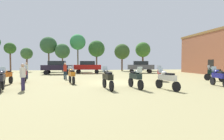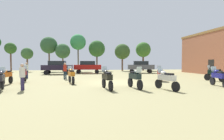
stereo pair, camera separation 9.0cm
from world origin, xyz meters
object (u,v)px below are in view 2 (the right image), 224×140
at_px(person_1, 27,69).
at_px(tree_9, 11,49).
at_px(tree_4, 97,49).
at_px(motorcycle_2, 135,78).
at_px(motorcycle_4, 107,78).
at_px(tree_2, 63,51).
at_px(motorcycle_3, 1,79).
at_px(motorcycle_6, 24,74).
at_px(car_3, 57,66).
at_px(car_2, 141,66).
at_px(motorcycle_11, 166,79).
at_px(person_2, 65,70).
at_px(tree_6, 78,42).
at_px(motorcycle_7, 160,73).
at_px(tree_5, 143,50).
at_px(tree_7, 27,54).
at_px(motorcycle_1, 6,76).
at_px(motorcycle_8, 71,75).
at_px(car_1, 88,66).
at_px(motorcycle_9, 214,73).
at_px(person_3, 22,75).
at_px(motorcycle_10, 219,77).
at_px(tree_3, 49,45).
at_px(tree_1, 122,52).

xyz_separation_m(person_1, tree_9, (-8.35, 16.36, 3.44)).
bearing_deg(tree_4, motorcycle_2, -87.06).
distance_m(motorcycle_4, tree_2, 25.31).
xyz_separation_m(motorcycle_3, motorcycle_6, (-0.36, 4.96, -0.02)).
distance_m(motorcycle_3, car_3, 15.28).
bearing_deg(car_2, tree_4, 48.71).
distance_m(motorcycle_2, motorcycle_11, 2.03).
relative_size(car_2, tree_9, 0.80).
height_order(person_1, person_2, person_1).
xyz_separation_m(motorcycle_2, tree_6, (-5.18, 25.01, 5.18)).
relative_size(motorcycle_7, motorcycle_11, 1.01).
bearing_deg(tree_9, tree_5, 0.51).
bearing_deg(tree_7, motorcycle_1, -75.88).
relative_size(motorcycle_8, tree_9, 0.37).
xyz_separation_m(motorcycle_3, motorcycle_4, (6.59, -0.21, 0.01)).
xyz_separation_m(car_1, tree_2, (-4.93, 7.23, 2.84)).
bearing_deg(tree_2, tree_7, -178.57).
distance_m(motorcycle_4, car_3, 16.52).
xyz_separation_m(car_3, tree_5, (16.54, 10.12, 3.36)).
bearing_deg(motorcycle_8, tree_2, 83.74).
xyz_separation_m(motorcycle_4, tree_9, (-16.32, 25.35, 3.75)).
bearing_deg(motorcycle_9, motorcycle_3, 173.31).
bearing_deg(tree_6, tree_4, 7.31).
bearing_deg(car_1, tree_9, 63.18).
bearing_deg(motorcycle_9, person_3, 173.63).
relative_size(tree_5, tree_7, 1.35).
bearing_deg(motorcycle_2, tree_7, -68.61).
height_order(motorcycle_1, tree_6, tree_6).
distance_m(motorcycle_4, tree_7, 27.50).
xyz_separation_m(motorcycle_8, person_3, (-2.73, -3.29, 0.26)).
xyz_separation_m(car_3, tree_2, (-0.43, 8.85, 2.84)).
bearing_deg(motorcycle_10, tree_3, 134.09).
relative_size(motorcycle_10, motorcycle_11, 1.05).
bearing_deg(tree_9, tree_1, -0.99).
xyz_separation_m(motorcycle_11, person_2, (-7.42, 8.20, 0.29)).
relative_size(tree_2, tree_5, 0.89).
height_order(motorcycle_2, car_3, car_3).
distance_m(tree_6, tree_9, 13.15).
bearing_deg(person_1, tree_4, 86.39).
bearing_deg(tree_2, person_2, -81.32).
bearing_deg(tree_5, motorcycle_4, -112.79).
bearing_deg(motorcycle_3, motorcycle_6, 76.95).
bearing_deg(motorcycle_8, person_3, -145.72).
xyz_separation_m(motorcycle_4, tree_6, (-3.25, 25.13, 5.18)).
bearing_deg(car_3, tree_3, 20.42).
height_order(motorcycle_11, tree_9, tree_9).
xyz_separation_m(motorcycle_6, car_1, (5.67, 11.91, 0.46)).
xyz_separation_m(car_2, tree_2, (-13.75, 7.39, 2.84)).
height_order(motorcycle_6, motorcycle_9, motorcycle_9).
bearing_deg(tree_4, motorcycle_6, -110.32).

